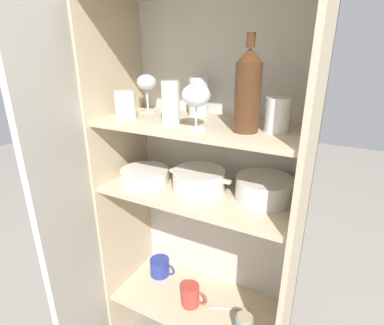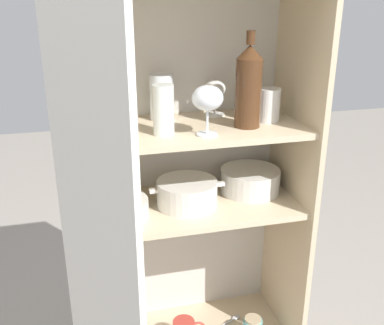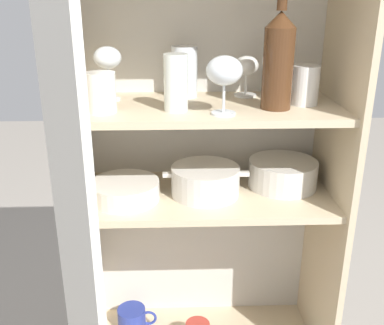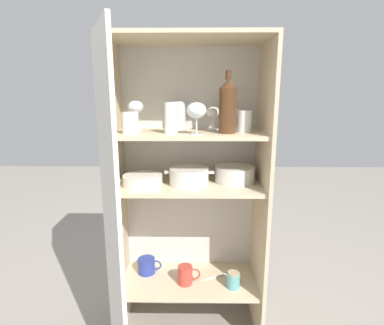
# 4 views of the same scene
# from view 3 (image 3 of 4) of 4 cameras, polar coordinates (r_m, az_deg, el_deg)

# --- Properties ---
(cupboard_back_panel) EXTENTS (0.76, 0.02, 1.52)m
(cupboard_back_panel) POSITION_cam_3_polar(r_m,az_deg,el_deg) (1.51, 1.21, -3.66)
(cupboard_back_panel) COLOR silver
(cupboard_back_panel) RESTS_ON ground_plane
(cupboard_side_left) EXTENTS (0.02, 0.37, 1.52)m
(cupboard_side_left) POSITION_cam_3_polar(r_m,az_deg,el_deg) (1.38, -14.01, -6.84)
(cupboard_side_left) COLOR #CCB793
(cupboard_side_left) RESTS_ON ground_plane
(cupboard_side_right) EXTENTS (0.02, 0.37, 1.52)m
(cupboard_side_right) POSITION_cam_3_polar(r_m,az_deg,el_deg) (1.43, 16.76, -6.24)
(cupboard_side_right) COLOR #CCB793
(cupboard_side_right) RESTS_ON ground_plane
(shelf_board_middle) EXTENTS (0.72, 0.34, 0.02)m
(shelf_board_middle) POSITION_cam_3_polar(r_m,az_deg,el_deg) (1.33, 1.66, -4.24)
(shelf_board_middle) COLOR beige
(shelf_board_upper) EXTENTS (0.72, 0.34, 0.02)m
(shelf_board_upper) POSITION_cam_3_polar(r_m,az_deg,el_deg) (1.24, 1.78, 6.91)
(shelf_board_upper) COLOR beige
(cupboard_door) EXTENTS (0.17, 0.35, 1.52)m
(cupboard_door) POSITION_cam_3_polar(r_m,az_deg,el_deg) (1.07, -13.98, -15.74)
(cupboard_door) COLOR silver
(cupboard_door) RESTS_ON ground_plane
(tumbler_glass_0) EXTENTS (0.08, 0.08, 0.10)m
(tumbler_glass_0) POSITION_cam_3_polar(r_m,az_deg,el_deg) (1.17, -11.47, 8.71)
(tumbler_glass_0) COLOR white
(tumbler_glass_0) RESTS_ON shelf_board_upper
(tumbler_glass_1) EXTENTS (0.07, 0.07, 0.14)m
(tumbler_glass_1) POSITION_cam_3_polar(r_m,az_deg,el_deg) (1.32, -0.99, 11.44)
(tumbler_glass_1) COLOR white
(tumbler_glass_1) RESTS_ON shelf_board_upper
(tumbler_glass_2) EXTENTS (0.08, 0.08, 0.11)m
(tumbler_glass_2) POSITION_cam_3_polar(r_m,az_deg,el_deg) (1.27, 14.09, 9.52)
(tumbler_glass_2) COLOR white
(tumbler_glass_2) RESTS_ON shelf_board_upper
(tumbler_glass_3) EXTENTS (0.06, 0.06, 0.14)m
(tumbler_glass_3) POSITION_cam_3_polar(r_m,az_deg,el_deg) (1.16, -2.07, 10.07)
(tumbler_glass_3) COLOR white
(tumbler_glass_3) RESTS_ON shelf_board_upper
(wine_glass_0) EXTENTS (0.07, 0.07, 0.12)m
(wine_glass_0) POSITION_cam_3_polar(r_m,az_deg,el_deg) (1.33, 6.91, 11.80)
(wine_glass_0) COLOR white
(wine_glass_0) RESTS_ON shelf_board_upper
(wine_glass_1) EXTENTS (0.08, 0.08, 0.15)m
(wine_glass_1) POSITION_cam_3_polar(r_m,az_deg,el_deg) (1.29, -10.70, 12.64)
(wine_glass_1) COLOR white
(wine_glass_1) RESTS_ON shelf_board_upper
(wine_glass_2) EXTENTS (0.09, 0.09, 0.15)m
(wine_glass_2) POSITION_cam_3_polar(r_m,az_deg,el_deg) (1.11, 4.14, 11.36)
(wine_glass_2) COLOR white
(wine_glass_2) RESTS_ON shelf_board_upper
(wine_bottle) EXTENTS (0.08, 0.08, 0.29)m
(wine_bottle) POSITION_cam_3_polar(r_m,az_deg,el_deg) (1.19, 10.91, 12.62)
(wine_bottle) COLOR #4C2D19
(wine_bottle) RESTS_ON shelf_board_upper
(plate_stack_white) EXTENTS (0.21, 0.21, 0.08)m
(plate_stack_white) POSITION_cam_3_polar(r_m,az_deg,el_deg) (1.38, 11.44, -1.37)
(plate_stack_white) COLOR silver
(plate_stack_white) RESTS_ON shelf_board_middle
(mixing_bowl_large) EXTENTS (0.19, 0.19, 0.06)m
(mixing_bowl_large) POSITION_cam_3_polar(r_m,az_deg,el_deg) (1.28, -8.51, -3.41)
(mixing_bowl_large) COLOR silver
(mixing_bowl_large) RESTS_ON shelf_board_middle
(casserole_dish) EXTENTS (0.25, 0.20, 0.08)m
(casserole_dish) POSITION_cam_3_polar(r_m,az_deg,el_deg) (1.30, 1.78, -2.32)
(casserole_dish) COLOR silver
(casserole_dish) RESTS_ON shelf_board_middle
(coffee_mug_primary) EXTENTS (0.13, 0.10, 0.09)m
(coffee_mug_primary) POSITION_cam_3_polar(r_m,az_deg,el_deg) (1.65, -7.57, -19.14)
(coffee_mug_primary) COLOR #283893
(coffee_mug_primary) RESTS_ON shelf_board_lower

